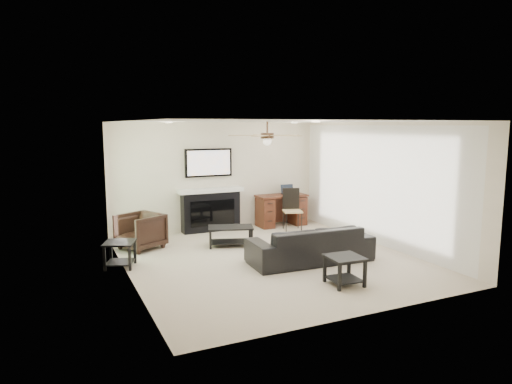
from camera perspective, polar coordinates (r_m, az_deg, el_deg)
room_shell at (r=8.28m, az=2.63°, el=3.15°), size 5.50×5.54×2.52m
sofa at (r=8.28m, az=6.79°, el=-6.48°), size 2.26×0.98×0.65m
armchair at (r=9.33m, az=-14.25°, el=-4.77°), size 1.04×1.03×0.71m
coffee_table at (r=9.31m, az=-3.19°, el=-5.55°), size 1.01×0.76×0.40m
end_table_near at (r=7.23m, az=11.00°, el=-9.61°), size 0.55×0.55×0.45m
end_table_left at (r=8.28m, az=-16.63°, el=-7.49°), size 0.65×0.65×0.45m
fireplace_unit at (r=10.50m, az=-5.69°, el=0.22°), size 1.52×0.34×1.91m
desk at (r=11.14m, az=3.19°, el=-2.28°), size 1.22×0.56×0.76m
desk_chair at (r=10.64m, az=4.58°, el=-2.22°), size 0.53×0.55×0.97m
laptop at (r=11.13m, az=4.17°, el=0.28°), size 0.33×0.24×0.23m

